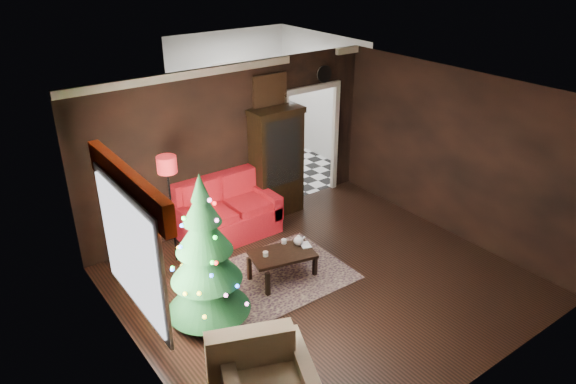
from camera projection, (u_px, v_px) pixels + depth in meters
floor at (324, 283)px, 7.89m from camera, size 5.50×5.50×0.00m
ceiling at (330, 99)px, 6.68m from camera, size 5.50×5.50×0.00m
wall_back at (233, 146)px, 9.10m from camera, size 5.50×0.00×5.50m
wall_front at (484, 286)px, 5.47m from camera, size 5.50×0.00×5.50m
wall_left at (134, 265)px, 5.81m from camera, size 0.00×5.50×5.50m
wall_right at (455, 155)px, 8.75m from camera, size 0.00×5.50×5.50m
doorway at (310, 145)px, 10.16m from camera, size 1.10×0.10×2.10m
left_window at (130, 252)px, 5.96m from camera, size 0.05×1.60×1.40m
valance at (127, 184)px, 5.65m from camera, size 0.12×2.10×0.35m
kitchen_floor at (267, 170)px, 11.70m from camera, size 3.00×3.00×0.00m
kitchen_window at (229, 80)px, 12.02m from camera, size 0.70×0.06×0.70m
rug at (272, 277)px, 8.01m from camera, size 2.27×1.66×0.01m
loveseat at (228, 209)px, 8.95m from camera, size 1.70×0.90×1.00m
curio_cabinet at (276, 165)px, 9.53m from camera, size 0.90×0.45×1.90m
floor_lamp at (172, 214)px, 8.09m from camera, size 0.42×0.42×1.87m
christmas_tree at (205, 255)px, 6.63m from camera, size 1.38×1.38×2.08m
coffee_table at (282, 265)px, 7.93m from camera, size 1.04×0.76×0.42m
teapot at (298, 241)px, 8.00m from camera, size 0.19×0.19×0.16m
cup_a at (266, 254)px, 7.75m from camera, size 0.11×0.11×0.07m
cup_b at (284, 241)px, 8.07m from camera, size 0.08×0.08×0.07m
book at (301, 241)px, 7.96m from camera, size 0.14×0.06×0.19m
wall_clock at (324, 74)px, 9.68m from camera, size 0.32×0.32×0.06m
painting at (270, 91)px, 9.10m from camera, size 0.62×0.05×0.52m
kitchen_counter at (237, 136)px, 12.38m from camera, size 1.80×0.60×0.90m
kitchen_table at (263, 162)px, 11.16m from camera, size 0.70×0.70×0.75m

